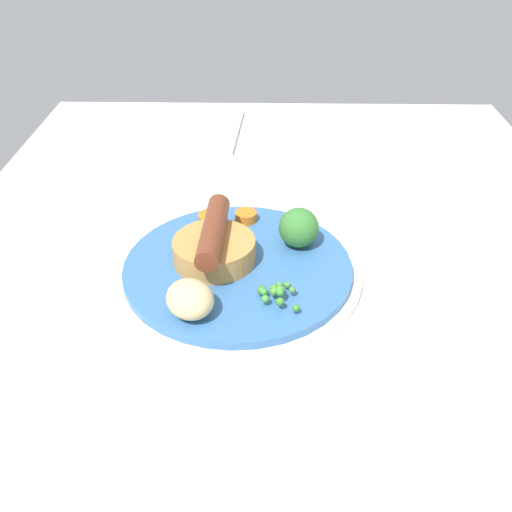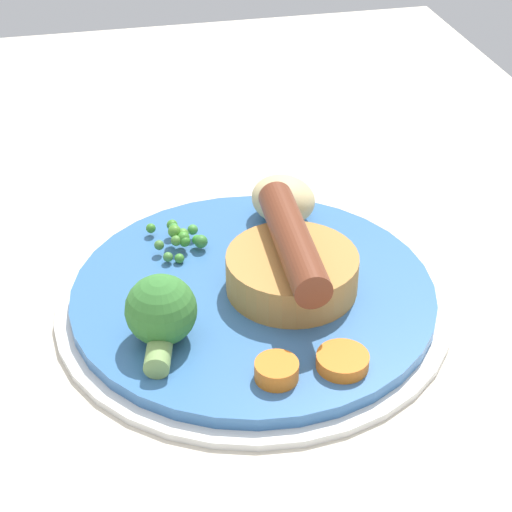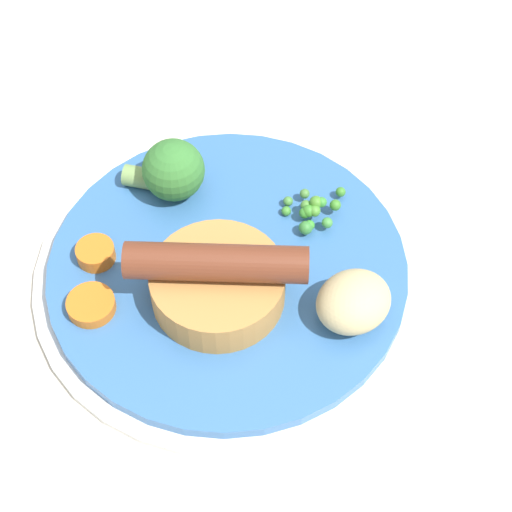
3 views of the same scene
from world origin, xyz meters
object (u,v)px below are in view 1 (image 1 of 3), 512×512
(sausage_pudding, at_px, (214,246))
(broccoli_floret_near, at_px, (299,228))
(fork, at_px, (234,131))
(carrot_slice_1, at_px, (212,218))
(carrot_slice_3, at_px, (246,216))
(dinner_plate, at_px, (238,270))
(pea_pile, at_px, (276,292))
(potato_chunk_0, at_px, (190,299))

(sausage_pudding, distance_m, broccoli_floret_near, 0.10)
(fork, bearing_deg, carrot_slice_1, -178.52)
(carrot_slice_1, xyz_separation_m, carrot_slice_3, (0.00, -0.04, 0.00))
(dinner_plate, xyz_separation_m, carrot_slice_1, (0.09, 0.04, 0.01))
(sausage_pudding, xyz_separation_m, broccoli_floret_near, (0.03, -0.09, 0.00))
(broccoli_floret_near, relative_size, carrot_slice_1, 1.92)
(pea_pile, distance_m, potato_chunk_0, 0.09)
(dinner_plate, bearing_deg, sausage_pudding, 77.96)
(potato_chunk_0, relative_size, carrot_slice_1, 1.58)
(fork, bearing_deg, carrot_slice_3, -170.75)
(dinner_plate, bearing_deg, fork, 3.57)
(sausage_pudding, relative_size, pea_pile, 2.52)
(carrot_slice_3, distance_m, fork, 0.30)
(dinner_plate, relative_size, broccoli_floret_near, 4.38)
(sausage_pudding, distance_m, pea_pile, 0.09)
(sausage_pudding, xyz_separation_m, carrot_slice_1, (0.08, 0.01, -0.02))
(dinner_plate, relative_size, fork, 1.49)
(pea_pile, bearing_deg, fork, 8.26)
(fork, bearing_deg, broccoli_floret_near, -161.87)
(broccoli_floret_near, bearing_deg, sausage_pudding, -56.29)
(sausage_pudding, relative_size, fork, 0.65)
(dinner_plate, distance_m, sausage_pudding, 0.04)
(broccoli_floret_near, bearing_deg, potato_chunk_0, -28.49)
(dinner_plate, bearing_deg, carrot_slice_3, -3.63)
(dinner_plate, height_order, sausage_pudding, sausage_pudding)
(broccoli_floret_near, bearing_deg, dinner_plate, -45.90)
(broccoli_floret_near, xyz_separation_m, carrot_slice_1, (0.05, 0.10, -0.02))
(pea_pile, relative_size, carrot_slice_3, 1.76)
(dinner_plate, bearing_deg, pea_pile, -145.35)
(broccoli_floret_near, relative_size, fork, 0.34)
(potato_chunk_0, bearing_deg, broccoli_floret_near, -41.41)
(carrot_slice_3, xyz_separation_m, fork, (0.30, 0.03, -0.02))
(dinner_plate, height_order, pea_pile, pea_pile)
(carrot_slice_3, height_order, fork, carrot_slice_3)
(broccoli_floret_near, height_order, carrot_slice_3, broccoli_floret_near)
(pea_pile, height_order, carrot_slice_3, pea_pile)
(broccoli_floret_near, relative_size, carrot_slice_3, 2.32)
(potato_chunk_0, xyz_separation_m, carrot_slice_1, (0.17, -0.01, -0.01))
(sausage_pudding, bearing_deg, potato_chunk_0, -8.14)
(pea_pile, bearing_deg, carrot_slice_3, 13.31)
(dinner_plate, distance_m, potato_chunk_0, 0.10)
(potato_chunk_0, bearing_deg, sausage_pudding, -10.22)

